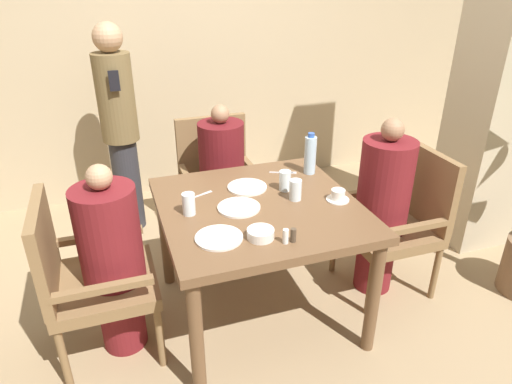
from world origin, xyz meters
TOP-DOWN VIEW (x-y plane):
  - ground_plane at (0.00, 0.00)m, footprint 16.00×16.00m
  - wall_back at (0.00, 1.95)m, footprint 8.00×0.06m
  - pillar_stone at (1.85, 0.33)m, footprint 0.45×0.45m
  - dining_table at (0.00, 0.00)m, footprint 1.08×1.08m
  - chair_left_side at (-0.95, 0.00)m, footprint 0.54×0.53m
  - diner_in_left_chair at (-0.80, 0.00)m, footprint 0.32×0.32m
  - chair_far_side at (0.00, 0.95)m, footprint 0.53×0.54m
  - diner_in_far_chair at (-0.00, 0.81)m, footprint 0.32×0.32m
  - chair_right_side at (0.95, 0.00)m, footprint 0.54×0.53m
  - diner_in_right_chair at (0.80, 0.00)m, footprint 0.32×0.32m
  - standing_host at (-0.64, 1.33)m, footprint 0.27×0.31m
  - plate_main_left at (0.00, 0.22)m, footprint 0.23×0.23m
  - plate_main_right at (-0.30, -0.27)m, footprint 0.23×0.23m
  - plate_dessert_center at (-0.12, -0.01)m, footprint 0.23×0.23m
  - teacup_with_saucer at (0.43, -0.10)m, footprint 0.13×0.13m
  - bowl_small at (-0.11, -0.33)m, footprint 0.13×0.13m
  - water_bottle at (0.44, 0.30)m, footprint 0.07×0.07m
  - glass_tall_near at (0.21, -0.01)m, footprint 0.07×0.07m
  - glass_tall_mid at (-0.39, 0.02)m, footprint 0.07×0.07m
  - glass_tall_far at (0.20, 0.12)m, footprint 0.07×0.07m
  - salt_shaker at (-0.01, -0.41)m, footprint 0.03×0.03m
  - pepper_shaker at (0.03, -0.41)m, footprint 0.03×0.03m
  - fork_beside_plate at (0.30, 0.34)m, footprint 0.17×0.08m
  - knife_beside_plate at (-0.29, 0.21)m, footprint 0.17×0.08m

SIDE VIEW (x-z plane):
  - ground_plane at x=0.00m, z-range 0.00..0.00m
  - chair_left_side at x=-0.95m, z-range 0.04..0.97m
  - chair_far_side at x=0.00m, z-range 0.04..0.97m
  - chair_right_side at x=0.95m, z-range 0.04..0.97m
  - diner_in_far_chair at x=0.00m, z-range 0.02..1.11m
  - diner_in_left_chair at x=-0.80m, z-range 0.02..1.11m
  - diner_in_right_chair at x=0.80m, z-range 0.02..1.18m
  - dining_table at x=0.00m, z-range 0.28..1.03m
  - knife_beside_plate at x=-0.29m, z-range 0.75..0.76m
  - fork_beside_plate at x=0.30m, z-range 0.75..0.76m
  - plate_main_left at x=0.00m, z-range 0.75..0.76m
  - plate_main_right at x=-0.30m, z-range 0.75..0.76m
  - plate_dessert_center at x=-0.12m, z-range 0.75..0.76m
  - bowl_small at x=-0.11m, z-range 0.75..0.80m
  - teacup_with_saucer at x=0.43m, z-range 0.75..0.81m
  - pepper_shaker at x=0.03m, z-range 0.75..0.82m
  - salt_shaker at x=-0.01m, z-range 0.75..0.83m
  - glass_tall_near at x=0.21m, z-range 0.75..0.87m
  - glass_tall_mid at x=-0.39m, z-range 0.75..0.87m
  - glass_tall_far at x=0.20m, z-range 0.75..0.87m
  - standing_host at x=-0.64m, z-range 0.06..1.66m
  - water_bottle at x=0.44m, z-range 0.74..1.01m
  - pillar_stone at x=1.85m, z-range 0.00..2.70m
  - wall_back at x=0.00m, z-range 0.00..2.80m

